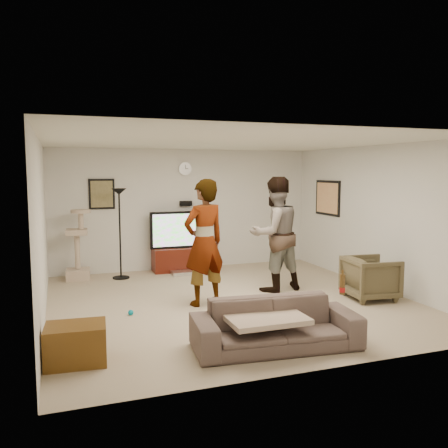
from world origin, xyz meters
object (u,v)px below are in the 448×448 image
object	(u,v)px
cat_tree	(77,245)
beer_bottle	(342,284)
person_right	(275,234)
tv_stand	(181,259)
tv	(181,230)
armchair	(371,278)
floor_lamp	(120,234)
sofa	(276,324)
side_table	(76,344)
person_left	(204,242)

from	to	relation	value
cat_tree	beer_bottle	world-z (taller)	cat_tree
person_right	tv_stand	bearing A→B (deg)	-70.59
beer_bottle	tv	bearing A→B (deg)	100.73
tv	tv_stand	bearing A→B (deg)	0.00
tv	armchair	xyz separation A→B (m)	(2.34, -3.14, -0.51)
person_right	armchair	xyz separation A→B (m)	(1.21, -1.03, -0.64)
floor_lamp	armchair	bearing A→B (deg)	-38.15
cat_tree	beer_bottle	xyz separation A→B (m)	(2.91, -4.40, 0.02)
person_right	armchair	world-z (taller)	person_right
floor_lamp	sofa	size ratio (longest dim) A/B	0.89
side_table	cat_tree	bearing A→B (deg)	87.34
cat_tree	side_table	bearing A→B (deg)	-92.66
tv	sofa	xyz separation A→B (m)	(-0.02, -4.54, -0.57)
side_table	tv	bearing A→B (deg)	62.10
tv_stand	tv	bearing A→B (deg)	0.00
sofa	beer_bottle	world-z (taller)	beer_bottle
tv_stand	beer_bottle	size ratio (longest dim) A/B	4.61
tv	sofa	distance (m)	4.58
floor_lamp	side_table	distance (m)	4.08
tv_stand	side_table	size ratio (longest dim) A/B	1.82
person_left	armchair	size ratio (longest dim) A/B	2.57
person_right	person_left	bearing A→B (deg)	8.58
tv	floor_lamp	bearing A→B (deg)	-166.43
cat_tree	sofa	size ratio (longest dim) A/B	0.70
floor_lamp	person_left	distance (m)	2.45
armchair	side_table	distance (m)	4.70
tv	sofa	size ratio (longest dim) A/B	0.66
floor_lamp	side_table	world-z (taller)	floor_lamp
tv	cat_tree	bearing A→B (deg)	-176.08
side_table	floor_lamp	bearing A→B (deg)	76.09
cat_tree	beer_bottle	size ratio (longest dim) A/B	5.38
person_right	side_table	bearing A→B (deg)	23.49
tv	person_right	size ratio (longest dim) A/B	0.64
person_right	side_table	distance (m)	4.04
tv_stand	sofa	bearing A→B (deg)	-90.31
beer_bottle	armchair	world-z (taller)	beer_bottle
beer_bottle	tv_stand	bearing A→B (deg)	100.73
floor_lamp	person_left	size ratio (longest dim) A/B	0.89
tv	beer_bottle	xyz separation A→B (m)	(0.86, -4.54, -0.17)
person_left	armchair	xyz separation A→B (m)	(2.61, -0.60, -0.62)
armchair	cat_tree	bearing A→B (deg)	61.53
sofa	person_left	bearing A→B (deg)	102.78
person_left	side_table	world-z (taller)	person_left
cat_tree	beer_bottle	bearing A→B (deg)	-56.57
sofa	cat_tree	bearing A→B (deg)	120.35
sofa	armchair	xyz separation A→B (m)	(2.36, 1.41, 0.06)
cat_tree	side_table	xyz separation A→B (m)	(-0.19, -4.08, -0.46)
person_left	side_table	bearing A→B (deg)	22.93
person_left	side_table	distance (m)	2.69
person_right	floor_lamp	bearing A→B (deg)	-45.69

